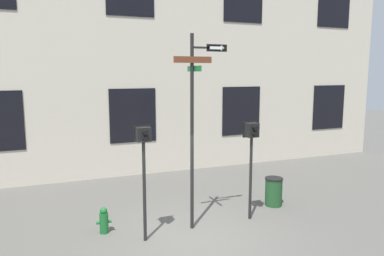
{
  "coord_description": "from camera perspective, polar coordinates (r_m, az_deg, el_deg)",
  "views": [
    {
      "loc": [
        -3.19,
        -8.11,
        4.08
      ],
      "look_at": [
        0.26,
        0.62,
        2.67
      ],
      "focal_mm": 35.0,
      "sensor_mm": 36.0,
      "label": 1
    }
  ],
  "objects": [
    {
      "name": "ground_plane",
      "position": [
        9.62,
        -0.12,
        -16.57
      ],
      "size": [
        60.0,
        60.0,
        0.0
      ],
      "primitive_type": "plane",
      "color": "#595651"
    },
    {
      "name": "pedestrian_signal_left",
      "position": [
        8.92,
        -7.37,
        -3.7
      ],
      "size": [
        0.39,
        0.4,
        2.83
      ],
      "color": "black",
      "rests_on": "ground_plane"
    },
    {
      "name": "fire_hydrant",
      "position": [
        10.08,
        -13.28,
        -13.57
      ],
      "size": [
        0.38,
        0.22,
        0.68
      ],
      "color": "#196028",
      "rests_on": "ground_plane"
    },
    {
      "name": "street_sign_pole",
      "position": [
        9.48,
        0.42,
        1.65
      ],
      "size": [
        1.45,
        0.89,
        5.02
      ],
      "color": "black",
      "rests_on": "ground_plane"
    },
    {
      "name": "pedestrian_signal_right",
      "position": [
        10.33,
        9.06,
        -2.29
      ],
      "size": [
        0.39,
        0.4,
        2.75
      ],
      "color": "black",
      "rests_on": "ground_plane"
    },
    {
      "name": "trash_bin",
      "position": [
        11.94,
        12.33,
        -9.44
      ],
      "size": [
        0.55,
        0.55,
        0.87
      ],
      "color": "#1E4723",
      "rests_on": "ground_plane"
    }
  ]
}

